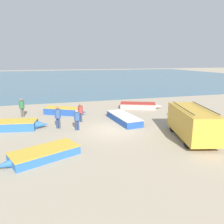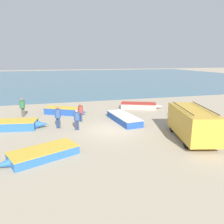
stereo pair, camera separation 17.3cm
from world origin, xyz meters
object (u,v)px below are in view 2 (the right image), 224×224
(parked_van, at_px, (192,122))
(fisherman_1, at_px, (22,106))
(fisherman_0, at_px, (58,115))
(fishing_rowboat_5, at_px, (11,125))
(fisherman_3, at_px, (81,111))
(fishing_rowboat_3, at_px, (123,118))
(fishing_rowboat_1, at_px, (192,114))
(fishing_rowboat_2, at_px, (42,154))
(fisherman_2, at_px, (77,118))
(fishing_rowboat_4, at_px, (140,106))
(fishing_rowboat_0, at_px, (64,111))

(parked_van, distance_m, fisherman_1, 15.01)
(fisherman_0, height_order, fisherman_1, fisherman_1)
(fishing_rowboat_5, bearing_deg, fisherman_3, 16.36)
(fishing_rowboat_3, bearing_deg, fisherman_1, 58.99)
(fishing_rowboat_5, distance_m, fisherman_0, 3.70)
(fishing_rowboat_1, distance_m, fishing_rowboat_5, 15.79)
(parked_van, distance_m, fishing_rowboat_2, 9.78)
(parked_van, relative_size, fisherman_2, 3.30)
(parked_van, xyz_separation_m, fishing_rowboat_5, (-12.22, 5.57, -0.82))
(fishing_rowboat_1, relative_size, fisherman_3, 2.17)
(fishing_rowboat_4, distance_m, fisherman_1, 12.05)
(fishing_rowboat_0, relative_size, fisherman_2, 2.57)
(fishing_rowboat_2, bearing_deg, fishing_rowboat_5, -90.67)
(fishing_rowboat_1, relative_size, fisherman_2, 2.15)
(fishing_rowboat_5, bearing_deg, fishing_rowboat_1, 7.30)
(parked_van, relative_size, fishing_rowboat_3, 0.99)
(fisherman_0, bearing_deg, parked_van, 86.59)
(fisherman_3, bearing_deg, fishing_rowboat_5, 154.42)
(fisherman_3, bearing_deg, fishing_rowboat_0, 79.25)
(fisherman_2, bearing_deg, fisherman_3, -13.18)
(fishing_rowboat_0, bearing_deg, fishing_rowboat_1, 7.87)
(fishing_rowboat_3, bearing_deg, fisherman_3, 70.12)
(fisherman_1, bearing_deg, fishing_rowboat_0, -129.02)
(fisherman_0, bearing_deg, fisherman_2, 83.76)
(fishing_rowboat_1, bearing_deg, parked_van, -81.53)
(fishing_rowboat_2, bearing_deg, fishing_rowboat_3, -162.32)
(fishing_rowboat_1, xyz_separation_m, fishing_rowboat_5, (-15.78, 0.64, 0.05))
(fishing_rowboat_5, bearing_deg, fisherman_1, 92.48)
(fisherman_3, bearing_deg, fishing_rowboat_3, -45.92)
(fishing_rowboat_5, relative_size, fisherman_3, 3.27)
(fishing_rowboat_5, height_order, fisherman_1, fisherman_1)
(fishing_rowboat_1, xyz_separation_m, fisherman_3, (-10.25, 1.29, 0.68))
(fishing_rowboat_3, xyz_separation_m, fishing_rowboat_4, (3.38, 4.36, -0.00))
(fishing_rowboat_0, distance_m, fisherman_1, 3.90)
(fishing_rowboat_3, xyz_separation_m, fisherman_2, (-4.18, -1.39, 0.67))
(fisherman_3, bearing_deg, fisherman_2, -137.00)
(fisherman_0, bearing_deg, fisherman_3, 151.09)
(fisherman_0, distance_m, fisherman_3, 2.41)
(parked_van, bearing_deg, fisherman_3, 61.33)
(fisherman_1, bearing_deg, fisherman_0, 175.86)
(fishing_rowboat_2, distance_m, fisherman_2, 5.05)
(fishing_rowboat_0, height_order, fisherman_2, fisherman_2)
(fishing_rowboat_3, height_order, fisherman_2, fisherman_2)
(parked_van, relative_size, fisherman_3, 3.32)
(fisherman_1, bearing_deg, fishing_rowboat_5, 134.34)
(parked_van, relative_size, fishing_rowboat_2, 1.20)
(fishing_rowboat_4, relative_size, fisherman_2, 2.89)
(fishing_rowboat_4, height_order, fisherman_1, fisherman_1)
(parked_van, height_order, fisherman_3, parked_van)
(fishing_rowboat_3, height_order, fisherman_1, fisherman_1)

